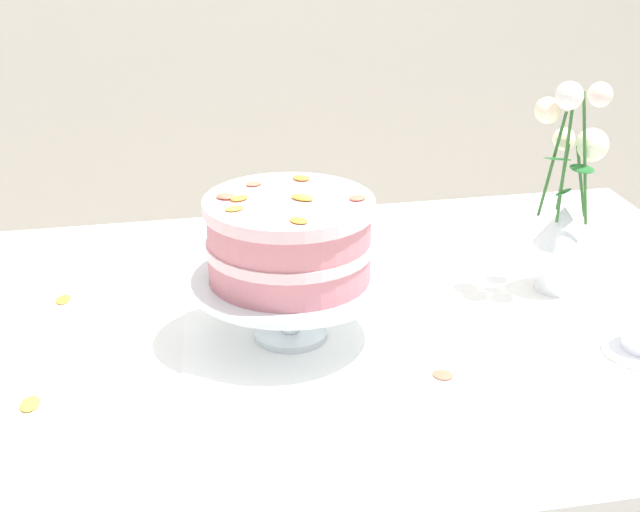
# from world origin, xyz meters

# --- Properties ---
(dining_table) EXTENTS (1.40, 1.00, 0.74)m
(dining_table) POSITION_xyz_m (0.00, -0.03, 0.65)
(dining_table) COLOR white
(dining_table) RESTS_ON ground
(linen_napkin) EXTENTS (0.35, 0.35, 0.00)m
(linen_napkin) POSITION_xyz_m (-0.08, -0.04, 0.74)
(linen_napkin) COLOR white
(linen_napkin) RESTS_ON dining_table
(cake_stand) EXTENTS (0.29, 0.29, 0.10)m
(cake_stand) POSITION_xyz_m (-0.08, -0.04, 0.82)
(cake_stand) COLOR silver
(cake_stand) RESTS_ON linen_napkin
(layer_cake) EXTENTS (0.25, 0.25, 0.13)m
(layer_cake) POSITION_xyz_m (-0.08, -0.04, 0.90)
(layer_cake) COLOR #CC7A84
(layer_cake) RESTS_ON cake_stand
(flower_vase) EXTENTS (0.12, 0.11, 0.36)m
(flower_vase) POSITION_xyz_m (0.38, 0.05, 0.88)
(flower_vase) COLOR silver
(flower_vase) RESTS_ON dining_table
(loose_petal_0) EXTENTS (0.04, 0.04, 0.00)m
(loose_petal_0) POSITION_xyz_m (0.11, -0.19, 0.74)
(loose_petal_0) COLOR #E56B51
(loose_petal_0) RESTS_ON dining_table
(loose_petal_1) EXTENTS (0.03, 0.04, 0.00)m
(loose_petal_1) POSITION_xyz_m (-0.42, 0.17, 0.74)
(loose_petal_1) COLOR orange
(loose_petal_1) RESTS_ON dining_table
(loose_petal_2) EXTENTS (0.03, 0.04, 0.01)m
(loose_petal_2) POSITION_xyz_m (-0.46, -0.15, 0.74)
(loose_petal_2) COLOR yellow
(loose_petal_2) RESTS_ON dining_table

